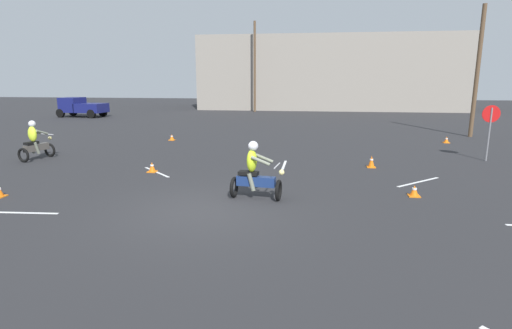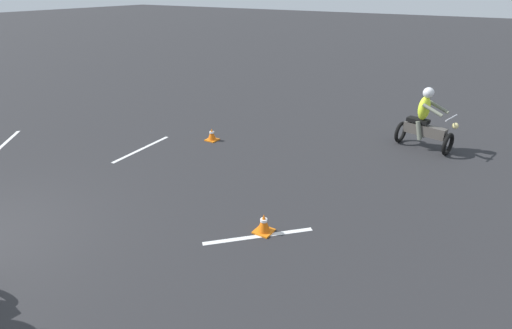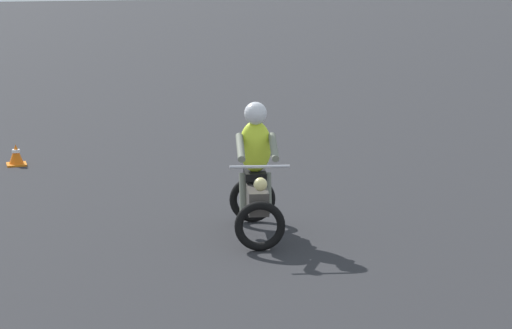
{
  "view_description": "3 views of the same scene",
  "coord_description": "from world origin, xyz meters",
  "px_view_note": "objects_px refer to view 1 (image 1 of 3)",
  "views": [
    {
      "loc": [
        2.69,
        -9.56,
        3.33
      ],
      "look_at": [
        1.19,
        1.21,
        1.0
      ],
      "focal_mm": 28.0,
      "sensor_mm": 36.0,
      "label": 1
    },
    {
      "loc": [
        2.13,
        7.13,
        4.1
      ],
      "look_at": [
        -3.78,
        3.38,
        0.9
      ],
      "focal_mm": 28.0,
      "sensor_mm": 36.0,
      "label": 2
    },
    {
      "loc": [
        -5.32,
        16.95,
        3.41
      ],
      "look_at": [
        -8.76,
        5.56,
        0.9
      ],
      "focal_mm": 70.0,
      "sensor_mm": 36.0,
      "label": 3
    }
  ],
  "objects_px": {
    "traffic_cone_mid_center": "(446,140)",
    "traffic_cone_far_center": "(172,137)",
    "traffic_cone_far_right": "(371,162)",
    "traffic_cone_mid_left": "(414,191)",
    "stop_sign": "(490,122)",
    "motorcycle_rider_background": "(35,143)",
    "pickup_truck": "(81,107)",
    "traffic_cone_near_right": "(152,167)",
    "utility_pole_near": "(477,72)",
    "motorcycle_rider_foreground": "(255,174)",
    "utility_pole_far": "(255,67)"
  },
  "relations": [
    {
      "from": "motorcycle_rider_foreground",
      "to": "utility_pole_near",
      "type": "relative_size",
      "value": 0.22
    },
    {
      "from": "traffic_cone_near_right",
      "to": "traffic_cone_far_right",
      "type": "bearing_deg",
      "value": 13.26
    },
    {
      "from": "motorcycle_rider_background",
      "to": "traffic_cone_mid_left",
      "type": "relative_size",
      "value": 5.06
    },
    {
      "from": "motorcycle_rider_background",
      "to": "utility_pole_far",
      "type": "distance_m",
      "value": 27.26
    },
    {
      "from": "motorcycle_rider_background",
      "to": "traffic_cone_mid_left",
      "type": "distance_m",
      "value": 14.88
    },
    {
      "from": "motorcycle_rider_background",
      "to": "pickup_truck",
      "type": "height_order",
      "value": "pickup_truck"
    },
    {
      "from": "motorcycle_rider_background",
      "to": "utility_pole_far",
      "type": "bearing_deg",
      "value": 90.94
    },
    {
      "from": "stop_sign",
      "to": "traffic_cone_far_center",
      "type": "bearing_deg",
      "value": 166.04
    },
    {
      "from": "traffic_cone_mid_center",
      "to": "utility_pole_near",
      "type": "distance_m",
      "value": 4.96
    },
    {
      "from": "traffic_cone_mid_left",
      "to": "traffic_cone_far_right",
      "type": "bearing_deg",
      "value": 100.14
    },
    {
      "from": "motorcycle_rider_foreground",
      "to": "utility_pole_far",
      "type": "xyz_separation_m",
      "value": [
        -4.39,
        30.74,
        3.79
      ]
    },
    {
      "from": "utility_pole_near",
      "to": "traffic_cone_far_center",
      "type": "bearing_deg",
      "value": -167.41
    },
    {
      "from": "pickup_truck",
      "to": "traffic_cone_near_right",
      "type": "xyz_separation_m",
      "value": [
        14.73,
        -19.88,
        -0.75
      ]
    },
    {
      "from": "motorcycle_rider_foreground",
      "to": "traffic_cone_far_right",
      "type": "xyz_separation_m",
      "value": [
        3.86,
        4.7,
        -0.51
      ]
    },
    {
      "from": "utility_pole_far",
      "to": "utility_pole_near",
      "type": "bearing_deg",
      "value": -47.38
    },
    {
      "from": "pickup_truck",
      "to": "traffic_cone_far_center",
      "type": "distance_m",
      "value": 17.77
    },
    {
      "from": "traffic_cone_mid_left",
      "to": "traffic_cone_far_center",
      "type": "distance_m",
      "value": 14.29
    },
    {
      "from": "pickup_truck",
      "to": "traffic_cone_far_right",
      "type": "relative_size",
      "value": 9.37
    },
    {
      "from": "stop_sign",
      "to": "pickup_truck",
      "type": "bearing_deg",
      "value": 149.96
    },
    {
      "from": "traffic_cone_far_center",
      "to": "utility_pole_near",
      "type": "relative_size",
      "value": 0.04
    },
    {
      "from": "traffic_cone_mid_left",
      "to": "traffic_cone_far_right",
      "type": "xyz_separation_m",
      "value": [
        -0.68,
        3.82,
        0.06
      ]
    },
    {
      "from": "traffic_cone_mid_center",
      "to": "motorcycle_rider_foreground",
      "type": "bearing_deg",
      "value": -127.14
    },
    {
      "from": "traffic_cone_near_right",
      "to": "traffic_cone_mid_center",
      "type": "xyz_separation_m",
      "value": [
        12.89,
        8.67,
        -0.02
      ]
    },
    {
      "from": "stop_sign",
      "to": "utility_pole_near",
      "type": "bearing_deg",
      "value": 74.43
    },
    {
      "from": "traffic_cone_near_right",
      "to": "traffic_cone_far_right",
      "type": "relative_size",
      "value": 0.81
    },
    {
      "from": "pickup_truck",
      "to": "traffic_cone_near_right",
      "type": "height_order",
      "value": "pickup_truck"
    },
    {
      "from": "traffic_cone_mid_center",
      "to": "traffic_cone_near_right",
      "type": "bearing_deg",
      "value": -146.07
    },
    {
      "from": "motorcycle_rider_background",
      "to": "motorcycle_rider_foreground",
      "type": "bearing_deg",
      "value": -10.72
    },
    {
      "from": "traffic_cone_near_right",
      "to": "traffic_cone_mid_center",
      "type": "distance_m",
      "value": 15.54
    },
    {
      "from": "motorcycle_rider_foreground",
      "to": "traffic_cone_mid_left",
      "type": "distance_m",
      "value": 4.67
    },
    {
      "from": "pickup_truck",
      "to": "stop_sign",
      "type": "relative_size",
      "value": 1.86
    },
    {
      "from": "traffic_cone_near_right",
      "to": "traffic_cone_far_center",
      "type": "relative_size",
      "value": 1.12
    },
    {
      "from": "motorcycle_rider_foreground",
      "to": "motorcycle_rider_background",
      "type": "bearing_deg",
      "value": -106.67
    },
    {
      "from": "traffic_cone_far_right",
      "to": "traffic_cone_far_center",
      "type": "distance_m",
      "value": 11.5
    },
    {
      "from": "stop_sign",
      "to": "traffic_cone_mid_center",
      "type": "height_order",
      "value": "stop_sign"
    },
    {
      "from": "motorcycle_rider_foreground",
      "to": "utility_pole_near",
      "type": "distance_m",
      "value": 18.1
    },
    {
      "from": "traffic_cone_near_right",
      "to": "traffic_cone_mid_left",
      "type": "height_order",
      "value": "traffic_cone_near_right"
    },
    {
      "from": "utility_pole_far",
      "to": "stop_sign",
      "type": "bearing_deg",
      "value": -61.34
    },
    {
      "from": "traffic_cone_far_right",
      "to": "stop_sign",
      "type": "bearing_deg",
      "value": 21.78
    },
    {
      "from": "motorcycle_rider_background",
      "to": "traffic_cone_mid_left",
      "type": "xyz_separation_m",
      "value": [
        14.47,
        -3.42,
        -0.57
      ]
    },
    {
      "from": "traffic_cone_near_right",
      "to": "traffic_cone_mid_left",
      "type": "distance_m",
      "value": 8.95
    },
    {
      "from": "pickup_truck",
      "to": "traffic_cone_mid_left",
      "type": "height_order",
      "value": "pickup_truck"
    },
    {
      "from": "pickup_truck",
      "to": "motorcycle_rider_foreground",
      "type": "bearing_deg",
      "value": -135.2
    },
    {
      "from": "motorcycle_rider_foreground",
      "to": "pickup_truck",
      "type": "distance_m",
      "value": 29.55
    },
    {
      "from": "motorcycle_rider_background",
      "to": "stop_sign",
      "type": "xyz_separation_m",
      "value": [
        18.69,
        2.35,
        0.91
      ]
    },
    {
      "from": "motorcycle_rider_foreground",
      "to": "motorcycle_rider_background",
      "type": "height_order",
      "value": "same"
    },
    {
      "from": "traffic_cone_mid_center",
      "to": "traffic_cone_far_center",
      "type": "distance_m",
      "value": 14.88
    },
    {
      "from": "stop_sign",
      "to": "utility_pole_far",
      "type": "relative_size",
      "value": 0.25
    },
    {
      "from": "traffic_cone_far_right",
      "to": "utility_pole_near",
      "type": "bearing_deg",
      "value": 53.53
    },
    {
      "from": "traffic_cone_mid_center",
      "to": "traffic_cone_far_center",
      "type": "relative_size",
      "value": 1.02
    }
  ]
}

